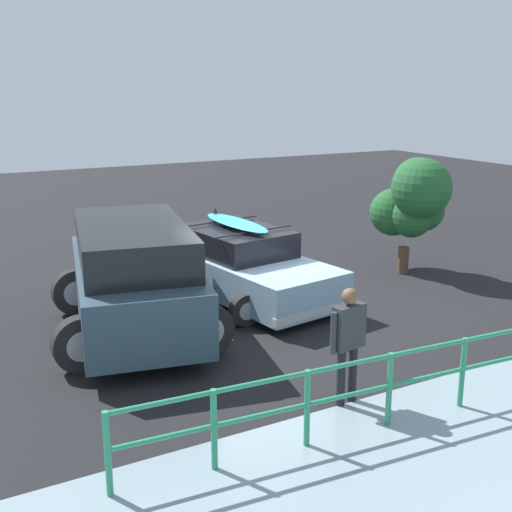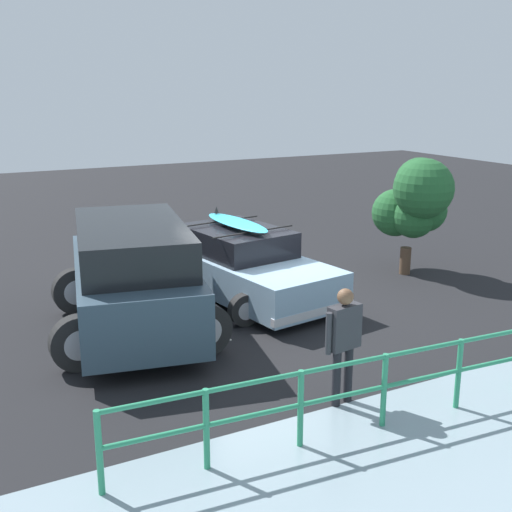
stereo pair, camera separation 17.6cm
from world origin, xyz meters
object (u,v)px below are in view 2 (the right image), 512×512
at_px(person_bystander, 344,336).
at_px(suv_car, 133,277).
at_px(bush_near_left, 416,199).
at_px(sedan_car, 241,264).

bearing_deg(person_bystander, suv_car, -66.22).
bearing_deg(bush_near_left, person_bystander, 41.33).
bearing_deg(suv_car, person_bystander, 113.78).
bearing_deg(suv_car, sedan_car, -159.12).
distance_m(suv_car, bush_near_left, 6.55).
xyz_separation_m(suv_car, bush_near_left, (-6.49, -0.59, 0.67)).
relative_size(suv_car, person_bystander, 2.91).
bearing_deg(bush_near_left, suv_car, 5.20).
height_order(suv_car, bush_near_left, bush_near_left).
distance_m(sedan_car, person_bystander, 4.69).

